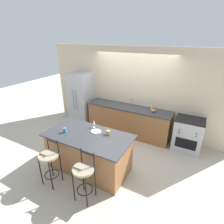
# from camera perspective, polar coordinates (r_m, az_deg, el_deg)

# --- Properties ---
(ground_plane) EXTENTS (18.00, 18.00, 0.00)m
(ground_plane) POSITION_cam_1_polar(r_m,az_deg,el_deg) (5.57, 3.58, -8.46)
(ground_plane) COLOR beige
(wall_back) EXTENTS (6.00, 0.07, 2.70)m
(wall_back) POSITION_cam_1_polar(r_m,az_deg,el_deg) (5.58, 6.89, 6.76)
(wall_back) COLOR beige
(wall_back) RESTS_ON ground_plane
(back_counter) EXTENTS (2.67, 0.66, 0.93)m
(back_counter) POSITION_cam_1_polar(r_m,az_deg,el_deg) (5.63, 5.27, -2.65)
(back_counter) COLOR #936038
(back_counter) RESTS_ON ground_plane
(sink_faucet) EXTENTS (0.02, 0.13, 0.22)m
(sink_faucet) POSITION_cam_1_polar(r_m,az_deg,el_deg) (5.56, 6.30, 3.71)
(sink_faucet) COLOR #ADAFB5
(sink_faucet) RESTS_ON back_counter
(kitchen_island) EXTENTS (1.97, 1.02, 0.92)m
(kitchen_island) POSITION_cam_1_polar(r_m,az_deg,el_deg) (4.23, -7.57, -12.71)
(kitchen_island) COLOR #936038
(kitchen_island) RESTS_ON ground_plane
(refrigerator) EXTENTS (0.73, 0.71, 1.82)m
(refrigerator) POSITION_cam_1_polar(r_m,az_deg,el_deg) (6.27, -9.94, 4.27)
(refrigerator) COLOR #ADAFB5
(refrigerator) RESTS_ON ground_plane
(oven_range) EXTENTS (0.73, 0.65, 0.92)m
(oven_range) POSITION_cam_1_polar(r_m,az_deg,el_deg) (5.27, 23.51, -6.75)
(oven_range) COLOR #B7B7BC
(oven_range) RESTS_ON ground_plane
(bar_stool_near) EXTENTS (0.41, 0.41, 1.04)m
(bar_stool_near) POSITION_cam_1_polar(r_m,az_deg,el_deg) (3.95, -19.69, -14.53)
(bar_stool_near) COLOR black
(bar_stool_near) RESTS_ON ground_plane
(bar_stool_far) EXTENTS (0.41, 0.41, 1.04)m
(bar_stool_far) POSITION_cam_1_polar(r_m,az_deg,el_deg) (3.47, -9.16, -19.37)
(bar_stool_far) COLOR black
(bar_stool_far) RESTS_ON ground_plane
(dinner_plate) EXTENTS (0.25, 0.25, 0.02)m
(dinner_plate) POSITION_cam_1_polar(r_m,az_deg,el_deg) (4.08, -5.27, -6.28)
(dinner_plate) COLOR beige
(dinner_plate) RESTS_ON kitchen_island
(wine_glass) EXTENTS (0.07, 0.07, 0.20)m
(wine_glass) POSITION_cam_1_polar(r_m,az_deg,el_deg) (4.20, -5.97, -3.36)
(wine_glass) COLOR white
(wine_glass) RESTS_ON kitchen_island
(coffee_mug) EXTENTS (0.12, 0.09, 0.10)m
(coffee_mug) POSITION_cam_1_polar(r_m,az_deg,el_deg) (3.93, -1.21, -6.71)
(coffee_mug) COLOR #C1B251
(coffee_mug) RESTS_ON kitchen_island
(tumbler_cup) EXTENTS (0.07, 0.07, 0.12)m
(tumbler_cup) POSITION_cam_1_polar(r_m,az_deg,el_deg) (4.15, -15.18, -5.77)
(tumbler_cup) COLOR teal
(tumbler_cup) RESTS_ON kitchen_island
(pumpkin_decoration) EXTENTS (0.12, 0.12, 0.12)m
(pumpkin_decoration) POSITION_cam_1_polar(r_m,az_deg,el_deg) (5.16, 13.40, 0.49)
(pumpkin_decoration) COLOR orange
(pumpkin_decoration) RESTS_ON back_counter
(soap_bottle) EXTENTS (0.06, 0.06, 0.16)m
(soap_bottle) POSITION_cam_1_polar(r_m,az_deg,el_deg) (5.28, 12.87, 1.32)
(soap_bottle) COLOR silver
(soap_bottle) RESTS_ON back_counter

